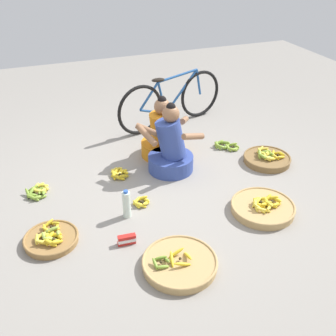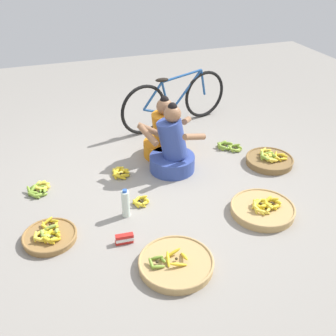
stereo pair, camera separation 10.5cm
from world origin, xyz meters
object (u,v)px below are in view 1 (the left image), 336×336
vendor_woman_behind (162,137)px  banana_basket_back_right (263,207)px  packet_carton_stack (127,240)px  banana_basket_front_left (180,263)px  bicycle_leaning (171,101)px  loose_bananas_near_vendor (38,191)px  water_bottle (127,204)px  loose_bananas_front_right (141,202)px  vendor_woman_front (171,149)px  banana_basket_mid_left (51,238)px  loose_bananas_back_left (119,173)px  loose_bananas_front_center (226,146)px  banana_basket_mid_right (267,158)px

vendor_woman_behind → banana_basket_back_right: 1.54m
packet_carton_stack → banana_basket_front_left: bearing=-52.1°
bicycle_leaning → loose_bananas_near_vendor: bearing=-150.2°
water_bottle → loose_bananas_front_right: bearing=36.4°
vendor_woman_front → water_bottle: size_ratio=2.73×
vendor_woman_behind → loose_bananas_front_right: size_ratio=3.82×
vendor_woman_front → loose_bananas_near_vendor: bearing=178.5°
vendor_woman_front → banana_basket_front_left: size_ratio=1.31×
banana_basket_mid_left → loose_bananas_back_left: banana_basket_mid_left is taller
banana_basket_mid_left → loose_bananas_front_center: size_ratio=1.60×
loose_bananas_near_vendor → loose_bananas_front_center: bearing=5.1°
loose_bananas_front_right → vendor_woman_behind: bearing=58.0°
loose_bananas_front_right → loose_bananas_front_center: loose_bananas_front_center is taller
loose_bananas_front_center → loose_bananas_near_vendor: bearing=-174.9°
loose_bananas_front_center → vendor_woman_front: bearing=-163.8°
loose_bananas_back_left → water_bottle: bearing=-98.5°
banana_basket_front_left → water_bottle: size_ratio=2.09×
bicycle_leaning → banana_basket_front_left: 2.81m
banana_basket_mid_left → loose_bananas_front_right: bearing=15.7°
vendor_woman_behind → loose_bananas_back_left: vendor_woman_behind is taller
vendor_woman_front → banana_basket_mid_left: bearing=-151.5°
loose_bananas_front_center → loose_bananas_back_left: same height
loose_bananas_front_center → banana_basket_back_right: bearing=-102.0°
banana_basket_back_right → packet_carton_stack: bearing=179.3°
bicycle_leaning → water_bottle: bicycle_leaning is taller
banana_basket_front_left → loose_bananas_near_vendor: size_ratio=2.03×
bicycle_leaning → banana_basket_back_right: 2.24m
vendor_woman_front → banana_basket_mid_right: vendor_woman_front is taller
packet_carton_stack → loose_bananas_back_left: bearing=78.9°
loose_bananas_front_center → packet_carton_stack: size_ratio=1.82×
banana_basket_mid_left → banana_basket_back_right: size_ratio=0.77×
water_bottle → packet_carton_stack: size_ratio=1.80×
loose_bananas_front_right → banana_basket_back_right: bearing=-26.1°
banana_basket_mid_right → water_bottle: water_bottle is taller
banana_basket_mid_left → banana_basket_mid_right: (2.59, 0.54, 0.01)m
banana_basket_mid_right → packet_carton_stack: banana_basket_mid_right is taller
vendor_woman_behind → loose_bananas_front_right: vendor_woman_behind is taller
vendor_woman_behind → bicycle_leaning: bearing=62.0°
banana_basket_mid_left → water_bottle: bearing=9.3°
vendor_woman_front → banana_basket_mid_left: (-1.45, -0.79, -0.22)m
loose_bananas_front_right → loose_bananas_back_left: (-0.08, 0.61, 0.00)m
vendor_woman_behind → banana_basket_back_right: bearing=-69.4°
vendor_woman_behind → bicycle_leaning: vendor_woman_behind is taller
banana_basket_back_right → vendor_woman_front: bearing=118.2°
bicycle_leaning → loose_bananas_front_right: size_ratio=8.26×
banana_basket_mid_left → loose_bananas_near_vendor: size_ratio=1.57×
banana_basket_front_left → packet_carton_stack: bearing=127.9°
banana_basket_front_left → loose_bananas_front_right: (-0.03, 0.95, -0.01)m
loose_bananas_near_vendor → packet_carton_stack: bearing=-58.4°
loose_bananas_front_center → loose_bananas_back_left: size_ratio=1.10×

